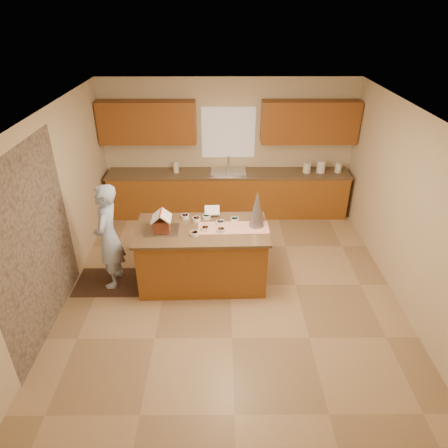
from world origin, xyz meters
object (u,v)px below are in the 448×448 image
(tinsel_tree, at_px, (257,209))
(gingerbread_house, at_px, (162,223))
(boy, at_px, (108,237))
(island_base, at_px, (203,257))

(tinsel_tree, relative_size, gingerbread_house, 1.92)
(boy, relative_size, gingerbread_house, 5.56)
(island_base, bearing_deg, tinsel_tree, 3.67)
(island_base, distance_m, tinsel_tree, 1.14)
(island_base, height_order, boy, boy)
(island_base, relative_size, gingerbread_house, 6.28)
(tinsel_tree, xyz_separation_m, boy, (-2.22, -0.11, -0.41))
(gingerbread_house, bearing_deg, boy, 178.06)
(tinsel_tree, height_order, gingerbread_house, tinsel_tree)
(tinsel_tree, xyz_separation_m, gingerbread_house, (-1.40, -0.14, -0.15))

